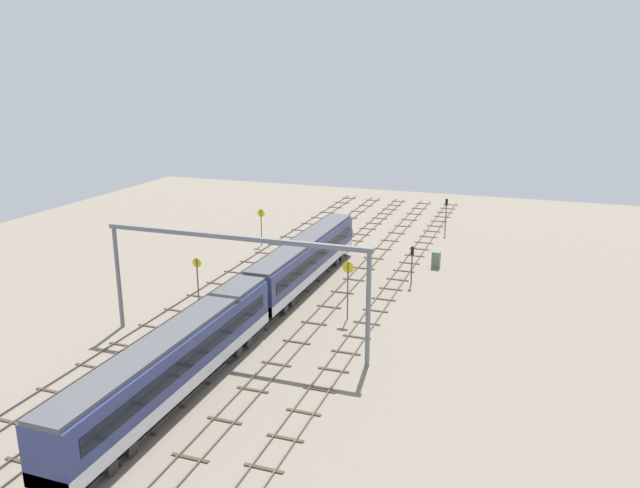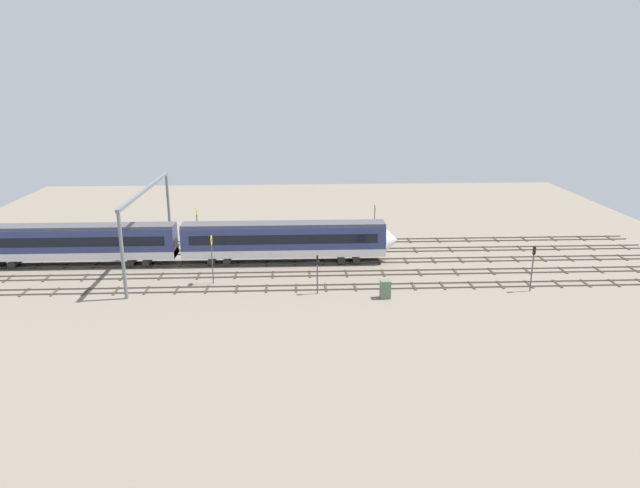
# 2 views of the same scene
# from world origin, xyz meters

# --- Properties ---
(ground_plane) EXTENTS (103.85, 103.85, 0.00)m
(ground_plane) POSITION_xyz_m (0.00, 0.00, 0.00)
(ground_plane) COLOR gray
(track_near_foreground) EXTENTS (87.85, 2.40, 0.16)m
(track_near_foreground) POSITION_xyz_m (-0.00, -8.82, 0.06)
(track_near_foreground) COLOR #59544C
(track_near_foreground) RESTS_ON ground
(track_second_near) EXTENTS (87.85, 2.40, 0.16)m
(track_second_near) POSITION_xyz_m (0.00, -4.41, 0.07)
(track_second_near) COLOR #59544C
(track_second_near) RESTS_ON ground
(track_with_train) EXTENTS (87.85, 2.40, 0.16)m
(track_with_train) POSITION_xyz_m (0.00, 0.00, 0.06)
(track_with_train) COLOR #59544C
(track_with_train) RESTS_ON ground
(track_second_far) EXTENTS (87.85, 2.40, 0.16)m
(track_second_far) POSITION_xyz_m (-0.00, 4.41, 0.07)
(track_second_far) COLOR #59544C
(track_second_far) RESTS_ON ground
(track_far_background) EXTENTS (87.85, 2.40, 0.16)m
(track_far_background) POSITION_xyz_m (0.00, 8.82, 0.07)
(track_far_background) COLOR #59544C
(track_far_background) RESTS_ON ground
(train) EXTENTS (50.40, 3.24, 4.80)m
(train) POSITION_xyz_m (-14.72, 0.00, 2.66)
(train) COLOR navy
(train) RESTS_ON ground
(overhead_gantry) EXTENTS (0.40, 22.70, 9.27)m
(overhead_gantry) POSITION_xyz_m (-18.72, 0.10, 7.14)
(overhead_gantry) COLOR slate
(overhead_gantry) RESTS_ON ground
(speed_sign_near_foreground) EXTENTS (0.14, 0.85, 5.45)m
(speed_sign_near_foreground) POSITION_xyz_m (-14.14, 6.16, 3.46)
(speed_sign_near_foreground) COLOR #4C4C51
(speed_sign_near_foreground) RESTS_ON ground
(speed_sign_mid_trackside) EXTENTS (0.14, 1.00, 4.70)m
(speed_sign_mid_trackside) POSITION_xyz_m (9.41, 10.71, 3.13)
(speed_sign_mid_trackside) COLOR #4C4C51
(speed_sign_mid_trackside) RESTS_ON ground
(speed_sign_far_trackside) EXTENTS (0.14, 1.05, 5.42)m
(speed_sign_far_trackside) POSITION_xyz_m (-10.52, -6.89, 3.62)
(speed_sign_far_trackside) COLOR #4C4C51
(speed_sign_far_trackside) RESTS_ON ground
(signal_light_trackside_approach) EXTENTS (0.31, 0.32, 4.90)m
(signal_light_trackside_approach) POSITION_xyz_m (22.88, -10.72, 3.19)
(signal_light_trackside_approach) COLOR #4C4C51
(signal_light_trackside_approach) RESTS_ON ground
(signal_light_trackside_departure) EXTENTS (0.31, 0.32, 4.12)m
(signal_light_trackside_departure) POSITION_xyz_m (0.62, -10.47, 2.72)
(signal_light_trackside_departure) COLOR #4C4C51
(signal_light_trackside_departure) RESTS_ON ground
(relay_cabinet) EXTENTS (1.06, 0.89, 1.86)m
(relay_cabinet) POSITION_xyz_m (7.42, -11.94, 0.93)
(relay_cabinet) COLOR #597259
(relay_cabinet) RESTS_ON ground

